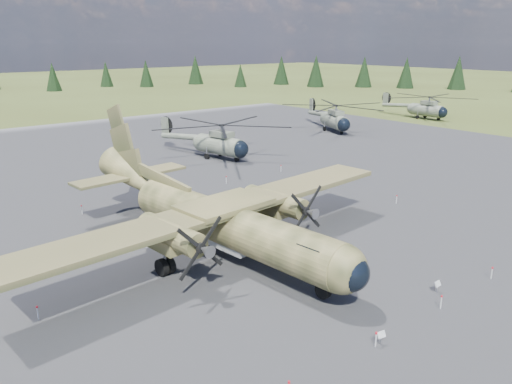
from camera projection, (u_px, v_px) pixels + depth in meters
ground at (265, 246)px, 37.79m from camera, size 500.00×500.00×0.00m
apron at (194, 213)px, 45.22m from camera, size 120.00×120.00×0.04m
transport_plane at (215, 214)px, 36.03m from camera, size 31.34×28.38×10.31m
helicopter_near at (219, 134)px, 65.15m from camera, size 21.57×23.05×4.65m
helicopter_mid at (335, 112)px, 85.02m from camera, size 24.14×24.14×4.67m
helicopter_far at (427, 103)px, 99.12m from camera, size 18.53×21.32×4.51m
info_placard_left at (381, 336)px, 25.40m from camera, size 0.51×0.29×0.76m
info_placard_right at (437, 285)px, 30.71m from camera, size 0.49×0.21×0.77m
barrier_fence at (261, 242)px, 37.31m from camera, size 33.12×29.62×0.85m
treeline at (265, 162)px, 43.90m from camera, size 304.80×313.69×10.92m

